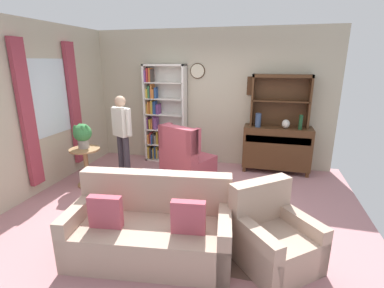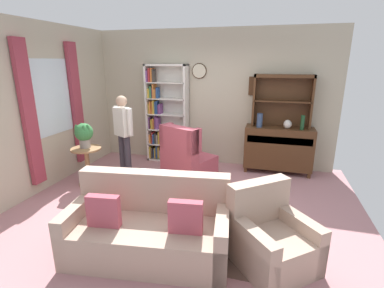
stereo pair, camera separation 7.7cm
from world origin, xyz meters
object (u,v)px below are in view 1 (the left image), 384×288
(vase_tall, at_px, (258,120))
(wingback_chair, at_px, (185,160))
(sideboard, at_px, (277,147))
(armchair_floral, at_px, (273,239))
(vase_round, at_px, (286,124))
(sideboard_hutch, at_px, (281,93))
(bookshelf, at_px, (162,116))
(plant_stand, at_px, (86,163))
(couch_floral, at_px, (151,229))
(bottle_wine, at_px, (301,122))
(person_reading, at_px, (122,131))
(potted_plant_large, at_px, (82,134))

(vase_tall, height_order, wingback_chair, vase_tall)
(sideboard, bearing_deg, armchair_floral, -91.83)
(vase_round, bearing_deg, sideboard_hutch, 126.48)
(sideboard_hutch, bearing_deg, bookshelf, -179.38)
(armchair_floral, relative_size, wingback_chair, 1.02)
(armchair_floral, xyz_separation_m, plant_stand, (-3.19, 1.28, 0.13))
(wingback_chair, bearing_deg, couch_floral, -84.37)
(sideboard_hutch, height_order, plant_stand, sideboard_hutch)
(bookshelf, relative_size, bottle_wine, 7.59)
(person_reading, bearing_deg, sideboard_hutch, 21.70)
(sideboard_hutch, relative_size, wingback_chair, 1.04)
(vase_tall, xyz_separation_m, vase_round, (0.52, 0.01, -0.05))
(couch_floral, xyz_separation_m, wingback_chair, (-0.22, 2.19, 0.07))
(wingback_chair, distance_m, potted_plant_large, 1.88)
(vase_round, distance_m, couch_floral, 3.42)
(sideboard, distance_m, vase_round, 0.52)
(couch_floral, height_order, person_reading, person_reading)
(vase_tall, bearing_deg, vase_round, 1.49)
(vase_tall, bearing_deg, person_reading, -159.00)
(sideboard_hutch, distance_m, armchair_floral, 3.20)
(sideboard, relative_size, vase_tall, 4.80)
(sideboard_hutch, relative_size, plant_stand, 1.60)
(potted_plant_large, bearing_deg, armchair_floral, -22.15)
(bookshelf, distance_m, vase_tall, 2.06)
(sideboard_hutch, height_order, vase_round, sideboard_hutch)
(sideboard_hutch, bearing_deg, vase_tall, -154.11)
(plant_stand, bearing_deg, bottle_wine, 21.66)
(sideboard, height_order, person_reading, person_reading)
(bottle_wine, relative_size, potted_plant_large, 0.64)
(sideboard_hutch, bearing_deg, sideboard, -90.00)
(wingback_chair, bearing_deg, bottle_wine, 19.91)
(bookshelf, distance_m, wingback_chair, 1.35)
(plant_stand, xyz_separation_m, person_reading, (0.46, 0.53, 0.48))
(bottle_wine, bearing_deg, vase_round, 175.05)
(sideboard_hutch, bearing_deg, vase_round, -53.52)
(couch_floral, relative_size, person_reading, 1.22)
(potted_plant_large, bearing_deg, vase_tall, 26.25)
(sideboard_hutch, xyz_separation_m, couch_floral, (-1.44, -3.13, -1.25))
(vase_tall, bearing_deg, bottle_wine, -0.66)
(plant_stand, bearing_deg, bookshelf, 62.63)
(vase_round, relative_size, plant_stand, 0.25)
(armchair_floral, relative_size, plant_stand, 1.57)
(sideboard, distance_m, bottle_wine, 0.68)
(sideboard, bearing_deg, vase_tall, -168.37)
(bookshelf, height_order, bottle_wine, bookshelf)
(bottle_wine, bearing_deg, couch_floral, -121.91)
(plant_stand, bearing_deg, vase_round, 23.46)
(couch_floral, distance_m, potted_plant_large, 2.48)
(potted_plant_large, bearing_deg, sideboard_hutch, 26.21)
(couch_floral, bearing_deg, sideboard, 64.58)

